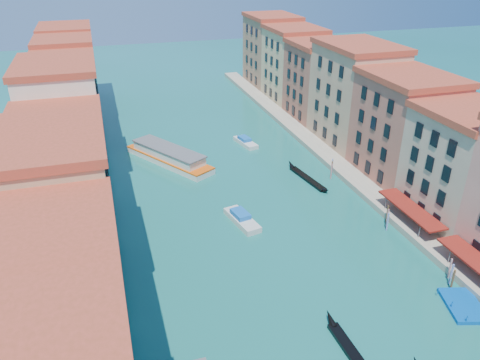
# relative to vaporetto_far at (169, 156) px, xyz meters

# --- Properties ---
(left_bank_palazzos) EXTENTS (12.80, 128.40, 21.00)m
(left_bank_palazzos) POSITION_rel_vaporetto_far_xyz_m (-17.69, -7.95, 8.32)
(left_bank_palazzos) COLOR tan
(left_bank_palazzos) RESTS_ON ground
(right_bank_palazzos) EXTENTS (12.80, 128.40, 21.00)m
(right_bank_palazzos) POSITION_rel_vaporetto_far_xyz_m (38.31, -7.63, 8.36)
(right_bank_palazzos) COLOR #9D4940
(right_bank_palazzos) RESTS_ON ground
(quay) EXTENTS (4.00, 140.00, 1.00)m
(quay) POSITION_rel_vaporetto_far_xyz_m (30.31, -7.63, -0.89)
(quay) COLOR gray
(quay) RESTS_ON ground
(mooring_poles_right) EXTENTS (1.44, 54.24, 3.20)m
(mooring_poles_right) POSITION_rel_vaporetto_far_xyz_m (27.41, -43.83, -0.09)
(mooring_poles_right) COLOR #53371C
(mooring_poles_right) RESTS_ON ground
(vaporetto_far) EXTENTS (14.68, 20.17, 3.08)m
(vaporetto_far) POSITION_rel_vaporetto_far_xyz_m (0.00, 0.00, 0.00)
(vaporetto_far) COLOR silver
(vaporetto_far) RESTS_ON ground
(gondola_fore) EXTENTS (1.44, 13.40, 2.67)m
(gondola_fore) POSITION_rel_vaporetto_far_xyz_m (10.14, -54.14, -0.94)
(gondola_fore) COLOR black
(gondola_fore) RESTS_ON ground
(gondola_far) EXTENTS (3.08, 13.54, 1.92)m
(gondola_far) POSITION_rel_vaporetto_far_xyz_m (22.52, -14.63, -0.99)
(gondola_far) COLOR black
(gondola_far) RESTS_ON ground
(motorboat_mid) EXTENTS (3.94, 8.11, 1.61)m
(motorboat_mid) POSITION_rel_vaporetto_far_xyz_m (6.97, -25.18, -0.76)
(motorboat_mid) COLOR silver
(motorboat_mid) RESTS_ON ground
(motorboat_far) EXTENTS (3.63, 7.43, 1.47)m
(motorboat_far) POSITION_rel_vaporetto_far_xyz_m (17.03, 4.65, -0.81)
(motorboat_far) COLOR silver
(motorboat_far) RESTS_ON ground
(blue_dock) EXTENTS (5.36, 6.68, 0.49)m
(blue_dock) POSITION_rel_vaporetto_far_xyz_m (26.08, -50.69, -1.14)
(blue_dock) COLOR #004EA9
(blue_dock) RESTS_ON ground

